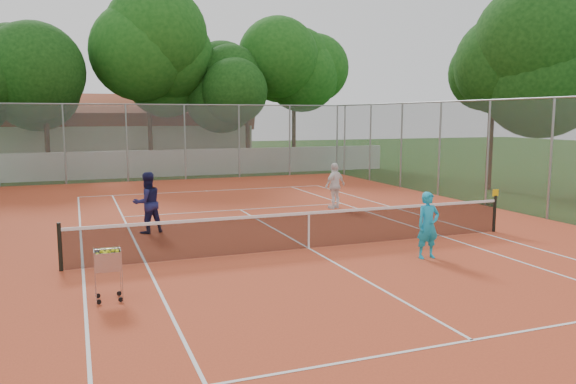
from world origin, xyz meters
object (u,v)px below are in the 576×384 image
object	(u,v)px
tennis_net	(309,230)
player_far_right	(335,186)
player_far_left	(147,203)
ball_hopper	(108,273)
player_near	(428,225)
clubhouse	(126,133)

from	to	relation	value
tennis_net	player_far_right	bearing A→B (deg)	58.44
player_far_left	ball_hopper	world-z (taller)	player_far_left
player_far_right	player_near	bearing A→B (deg)	58.78
player_far_left	clubhouse	bearing A→B (deg)	-112.30
player_near	player_far_right	bearing A→B (deg)	82.53
player_near	ball_hopper	bearing A→B (deg)	-174.75
player_near	player_far_right	xyz separation A→B (m)	(1.08, 7.40, 0.04)
tennis_net	clubhouse	size ratio (longest dim) A/B	0.72
clubhouse	player_far_left	size ratio (longest dim) A/B	9.19
tennis_net	clubhouse	distance (m)	29.12
player_near	player_far_left	xyz separation A→B (m)	(-5.92, 5.38, 0.09)
ball_hopper	clubhouse	bearing A→B (deg)	98.53
ball_hopper	player_far_left	bearing A→B (deg)	90.54
clubhouse	ball_hopper	bearing A→B (deg)	-95.56
clubhouse	player_near	xyz separation A→B (m)	(4.29, -30.91, -1.38)
player_near	player_far_left	distance (m)	8.00
player_far_right	player_far_left	bearing A→B (deg)	-6.80
tennis_net	clubhouse	world-z (taller)	clubhouse
player_far_right	tennis_net	bearing A→B (deg)	35.54
clubhouse	player_near	bearing A→B (deg)	-82.11
tennis_net	ball_hopper	world-z (taller)	ball_hopper
player_far_right	ball_hopper	size ratio (longest dim) A/B	1.62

